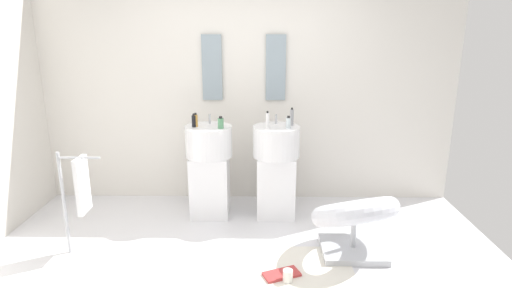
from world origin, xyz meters
TOP-DOWN VIEW (x-y plane):
  - ground_plane at (0.00, 0.00)m, footprint 4.80×3.60m
  - rear_partition at (0.00, 1.65)m, footprint 4.80×0.10m
  - pedestal_sink_left at (-0.35, 1.11)m, footprint 0.49×0.49m
  - pedestal_sink_right at (0.35, 1.11)m, footprint 0.49×0.49m
  - vanity_mirror_left at (-0.35, 1.58)m, footprint 0.22×0.03m
  - vanity_mirror_right at (0.35, 1.58)m, footprint 0.22×0.03m
  - lounge_chair at (1.03, 0.30)m, footprint 1.02×1.03m
  - towel_rack at (-1.38, 0.27)m, footprint 0.37×0.22m
  - area_rug at (0.35, -0.04)m, footprint 1.25×0.85m
  - magazine_red at (0.37, -0.09)m, footprint 0.33×0.25m
  - coffee_mug at (0.41, -0.17)m, footprint 0.08×0.08m
  - soap_bottle_black at (-0.50, 1.07)m, footprint 0.05×0.05m
  - soap_bottle_grey at (0.51, 1.16)m, footprint 0.04×0.04m
  - soap_bottle_amber at (-0.48, 1.08)m, footprint 0.04×0.04m
  - soap_bottle_white at (0.26, 1.02)m, footprint 0.04×0.04m
  - soap_bottle_green at (-0.21, 1.01)m, footprint 0.06×0.06m
  - soap_bottle_clear at (0.47, 1.03)m, footprint 0.05×0.05m

SIDE VIEW (x-z plane):
  - ground_plane at x=0.00m, z-range -0.04..0.00m
  - area_rug at x=0.35m, z-range 0.00..0.01m
  - magazine_red at x=0.37m, z-range 0.01..0.03m
  - coffee_mug at x=0.41m, z-range 0.01..0.11m
  - lounge_chair at x=1.03m, z-range 0.03..0.67m
  - pedestal_sink_left at x=-0.35m, z-range 0.00..1.08m
  - pedestal_sink_right at x=0.35m, z-range 0.00..1.08m
  - towel_rack at x=-1.38m, z-range 0.15..1.10m
  - soap_bottle_green at x=-0.21m, z-range 0.98..1.10m
  - soap_bottle_clear at x=0.47m, z-range 0.98..1.11m
  - soap_bottle_black at x=-0.50m, z-range 0.98..1.12m
  - soap_bottle_amber at x=-0.48m, z-range 0.98..1.12m
  - soap_bottle_white at x=0.26m, z-range 0.98..1.16m
  - soap_bottle_grey at x=0.51m, z-range 0.98..1.17m
  - rear_partition at x=0.00m, z-range 0.00..2.60m
  - vanity_mirror_left at x=-0.35m, z-range 1.19..1.91m
  - vanity_mirror_right at x=0.35m, z-range 1.19..1.91m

